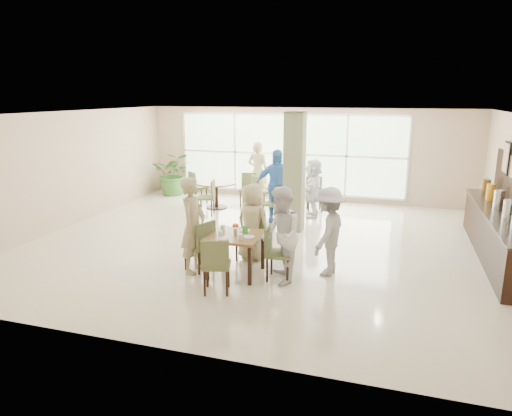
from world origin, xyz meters
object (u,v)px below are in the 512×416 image
(potted_plant, at_px, (174,173))
(teen_standing, at_px, (328,231))
(teen_far, at_px, (252,222))
(teen_right, at_px, (281,236))
(adult_standing, at_px, (258,172))
(teen_left, at_px, (193,225))
(main_table, at_px, (236,240))
(buffet_counter, at_px, (498,231))
(adult_a, at_px, (276,186))
(adult_b, at_px, (313,188))
(round_table_left, at_px, (216,188))
(round_table_right, at_px, (283,193))

(potted_plant, height_order, teen_standing, teen_standing)
(teen_far, distance_m, teen_right, 1.23)
(adult_standing, bearing_deg, potted_plant, 7.15)
(teen_left, relative_size, teen_right, 1.05)
(main_table, relative_size, teen_left, 0.53)
(main_table, height_order, teen_left, teen_left)
(buffet_counter, height_order, adult_a, buffet_counter)
(teen_left, bearing_deg, teen_right, -91.45)
(adult_b, bearing_deg, main_table, -13.60)
(buffet_counter, height_order, teen_far, buffet_counter)
(teen_right, xyz_separation_m, teen_standing, (0.73, 0.60, -0.04))
(adult_standing, bearing_deg, buffet_counter, 160.59)
(potted_plant, distance_m, adult_standing, 2.90)
(potted_plant, relative_size, adult_b, 0.90)
(round_table_left, height_order, teen_right, teen_right)
(adult_b, bearing_deg, round_table_left, -98.31)
(teen_left, distance_m, adult_b, 4.73)
(teen_far, distance_m, adult_b, 3.64)
(potted_plant, height_order, adult_b, adult_b)
(round_table_right, distance_m, teen_far, 3.69)
(main_table, bearing_deg, teen_far, 86.32)
(buffet_counter, height_order, potted_plant, buffet_counter)
(teen_standing, height_order, adult_a, adult_a)
(adult_standing, bearing_deg, main_table, 112.60)
(adult_b, bearing_deg, buffet_counter, 57.11)
(teen_right, distance_m, adult_b, 4.54)
(buffet_counter, relative_size, potted_plant, 3.38)
(adult_a, bearing_deg, teen_standing, -74.12)
(teen_standing, bearing_deg, round_table_right, -145.88)
(main_table, bearing_deg, buffet_counter, 26.69)
(teen_far, bearing_deg, round_table_left, -37.36)
(teen_far, bearing_deg, adult_standing, -53.02)
(teen_standing, xyz_separation_m, adult_b, (-0.98, 3.93, -0.03))
(main_table, relative_size, buffet_counter, 0.20)
(main_table, height_order, teen_far, teen_far)
(potted_plant, xyz_separation_m, teen_standing, (5.79, -5.30, 0.11))
(teen_right, distance_m, adult_standing, 6.17)
(main_table, height_order, teen_standing, teen_standing)
(round_table_right, relative_size, potted_plant, 0.74)
(teen_standing, bearing_deg, round_table_left, -127.07)
(main_table, distance_m, teen_left, 0.82)
(teen_standing, bearing_deg, adult_standing, -141.02)
(main_table, xyz_separation_m, adult_a, (-0.22, 3.69, 0.27))
(round_table_left, relative_size, teen_right, 0.69)
(round_table_right, distance_m, buffet_counter, 5.37)
(round_table_right, distance_m, teen_standing, 4.41)
(potted_plant, distance_m, teen_standing, 7.85)
(round_table_right, relative_size, adult_a, 0.55)
(round_table_right, height_order, buffet_counter, buffet_counter)
(teen_far, xyz_separation_m, teen_standing, (1.53, -0.33, 0.04))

